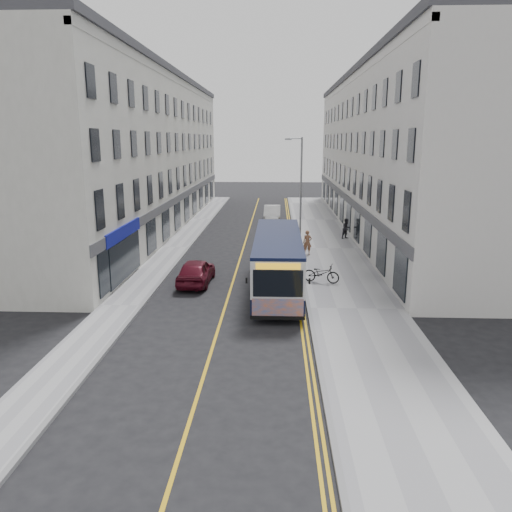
# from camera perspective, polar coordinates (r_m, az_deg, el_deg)

# --- Properties ---
(ground) EXTENTS (140.00, 140.00, 0.00)m
(ground) POSITION_cam_1_polar(r_m,az_deg,el_deg) (25.03, -3.34, -5.13)
(ground) COLOR black
(ground) RESTS_ON ground
(pavement_east) EXTENTS (4.50, 64.00, 0.12)m
(pavement_east) POSITION_cam_1_polar(r_m,az_deg,el_deg) (36.68, 8.29, 0.80)
(pavement_east) COLOR #939396
(pavement_east) RESTS_ON ground
(pavement_west) EXTENTS (2.00, 64.00, 0.12)m
(pavement_west) POSITION_cam_1_polar(r_m,az_deg,el_deg) (37.23, -9.20, 0.96)
(pavement_west) COLOR #939396
(pavement_west) RESTS_ON ground
(kerb_east) EXTENTS (0.18, 64.00, 0.13)m
(kerb_east) POSITION_cam_1_polar(r_m,az_deg,el_deg) (36.51, 4.78, 0.85)
(kerb_east) COLOR slate
(kerb_east) RESTS_ON ground
(kerb_west) EXTENTS (0.18, 64.00, 0.13)m
(kerb_west) POSITION_cam_1_polar(r_m,az_deg,el_deg) (37.04, -7.68, 0.95)
(kerb_west) COLOR slate
(kerb_west) RESTS_ON ground
(road_centre_line) EXTENTS (0.12, 64.00, 0.01)m
(road_centre_line) POSITION_cam_1_polar(r_m,az_deg,el_deg) (36.57, -1.49, 0.81)
(road_centre_line) COLOR gold
(road_centre_line) RESTS_ON ground
(road_dbl_yellow_inner) EXTENTS (0.10, 64.00, 0.01)m
(road_dbl_yellow_inner) POSITION_cam_1_polar(r_m,az_deg,el_deg) (36.51, 4.07, 0.76)
(road_dbl_yellow_inner) COLOR gold
(road_dbl_yellow_inner) RESTS_ON ground
(road_dbl_yellow_outer) EXTENTS (0.10, 64.00, 0.01)m
(road_dbl_yellow_outer) POSITION_cam_1_polar(r_m,az_deg,el_deg) (36.52, 4.39, 0.76)
(road_dbl_yellow_outer) COLOR gold
(road_dbl_yellow_outer) RESTS_ON ground
(terrace_east) EXTENTS (6.00, 46.00, 13.00)m
(terrace_east) POSITION_cam_1_polar(r_m,az_deg,el_deg) (45.56, 14.13, 11.13)
(terrace_east) COLOR silver
(terrace_east) RESTS_ON ground
(terrace_west) EXTENTS (6.00, 46.00, 13.00)m
(terrace_west) POSITION_cam_1_polar(r_m,az_deg,el_deg) (46.09, -12.22, 11.25)
(terrace_west) COLOR beige
(terrace_west) RESTS_ON ground
(streetlamp) EXTENTS (1.32, 0.18, 8.00)m
(streetlamp) POSITION_cam_1_polar(r_m,az_deg,el_deg) (37.83, 5.04, 7.90)
(streetlamp) COLOR gray
(streetlamp) RESTS_ON ground
(city_bus) EXTENTS (2.43, 10.39, 3.02)m
(city_bus) POSITION_cam_1_polar(r_m,az_deg,el_deg) (26.20, 2.50, -0.52)
(city_bus) COLOR black
(city_bus) RESTS_ON ground
(bicycle) EXTENTS (2.12, 1.26, 1.05)m
(bicycle) POSITION_cam_1_polar(r_m,az_deg,el_deg) (27.77, 7.48, -1.97)
(bicycle) COLOR black
(bicycle) RESTS_ON pavement_east
(pedestrian_near) EXTENTS (0.61, 0.40, 1.66)m
(pedestrian_near) POSITION_cam_1_polar(r_m,az_deg,el_deg) (34.36, 5.90, 1.55)
(pedestrian_near) COLOR brown
(pedestrian_near) RESTS_ON pavement_east
(pedestrian_far) EXTENTS (0.99, 0.95, 1.61)m
(pedestrian_far) POSITION_cam_1_polar(r_m,az_deg,el_deg) (40.29, 10.30, 3.10)
(pedestrian_far) COLOR black
(pedestrian_far) RESTS_ON pavement_east
(car_white) EXTENTS (1.61, 4.56, 1.50)m
(car_white) POSITION_cam_1_polar(r_m,az_deg,el_deg) (49.09, 1.87, 4.90)
(car_white) COLOR silver
(car_white) RESTS_ON ground
(car_maroon) EXTENTS (1.83, 4.23, 1.42)m
(car_maroon) POSITION_cam_1_polar(r_m,az_deg,el_deg) (27.87, -6.86, -1.76)
(car_maroon) COLOR #540E1C
(car_maroon) RESTS_ON ground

